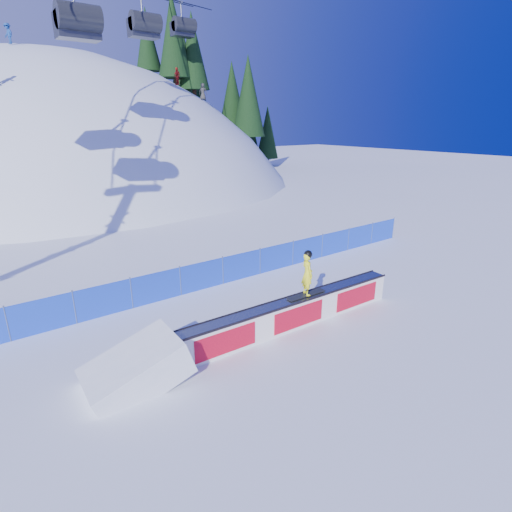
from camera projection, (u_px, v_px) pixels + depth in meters
ground at (313, 316)px, 14.42m from camera, size 160.00×160.00×0.00m
snow_hill at (81, 320)px, 52.14m from camera, size 64.00×64.00×64.00m
treeline at (216, 93)px, 55.82m from camera, size 21.53×10.90×20.45m
safety_fence at (242, 266)px, 17.65m from camera, size 22.05×0.05×1.30m
rail_box at (294, 313)px, 13.52m from camera, size 8.70×0.88×1.04m
snow_ramp at (138, 383)px, 10.75m from camera, size 2.81×1.81×1.72m
snowboarder at (307, 273)px, 13.39m from camera, size 1.54×0.62×1.60m
distant_skiers at (92, 65)px, 35.62m from camera, size 19.72×10.54×6.08m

